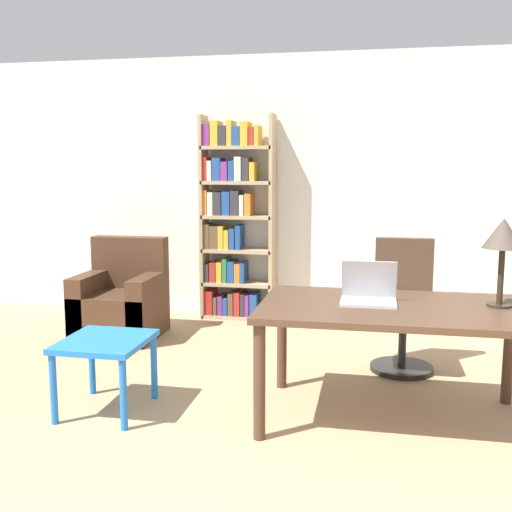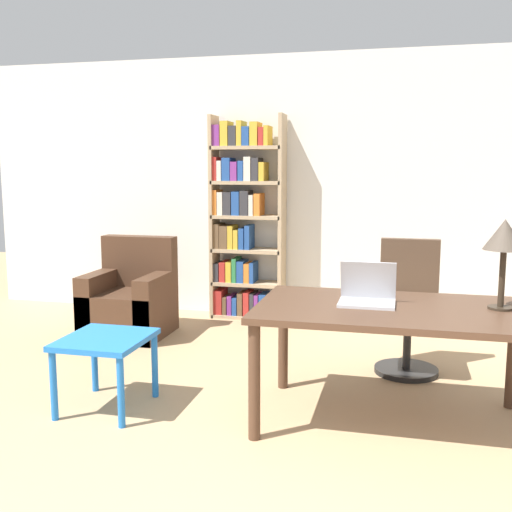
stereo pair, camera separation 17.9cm
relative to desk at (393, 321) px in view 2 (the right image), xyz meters
The scene contains 8 objects.
wall_back 2.67m from the desk, 101.76° to the left, with size 8.00×0.06×2.70m.
desk is the anchor object (origin of this frame).
laptop 0.22m from the desk, 163.10° to the left, with size 0.34×0.26×0.26m.
table_lamp 0.80m from the desk, ahead, with size 0.24×0.24×0.54m.
office_chair 1.04m from the desk, 84.35° to the left, with size 0.48×0.48×1.02m.
side_table_blue 1.84m from the desk, behind, with size 0.53×0.58×0.48m.
armchair 2.86m from the desk, 149.16° to the left, with size 0.73×0.70×0.91m.
bookshelf 2.83m from the desk, 124.06° to the left, with size 0.76×0.28×2.09m.
Camera 2 is at (0.56, -1.61, 1.57)m, focal length 42.00 mm.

